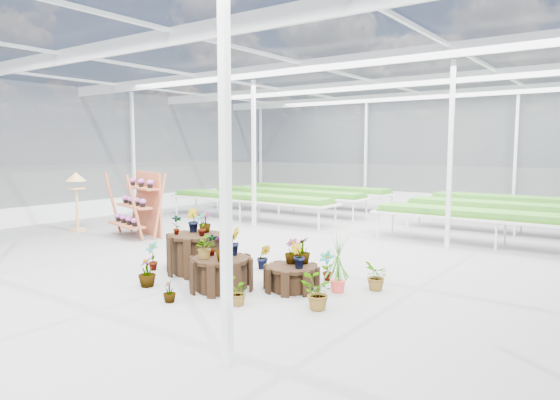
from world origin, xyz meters
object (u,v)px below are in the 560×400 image
Objects in this scene: plinth_mid at (221,274)px; plinth_low at (292,278)px; bird_table at (77,202)px; plinth_tall at (196,253)px; shelf_rack at (136,204)px.

plinth_mid reaches higher than plinth_low.
plinth_tall is at bearing -11.19° from bird_table.
plinth_mid is 1.14× the size of plinth_low.
plinth_mid is at bearing -145.01° from plinth_low.
shelf_rack reaches higher than plinth_tall.
shelf_rack is 1.02× the size of bird_table.
plinth_low is 6.77m from shelf_rack.
plinth_mid is 0.60× the size of shelf_rack.
plinth_tall is 1.05× the size of plinth_mid.
plinth_mid is at bearing -26.57° from plinth_tall.
bird_table is at bearing 164.84° from plinth_mid.
plinth_tall is at bearing -8.27° from shelf_rack.
plinth_mid is 1.22m from plinth_low.
plinth_low is at bearing 0.26° from shelf_rack.
bird_table reaches higher than plinth_tall.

